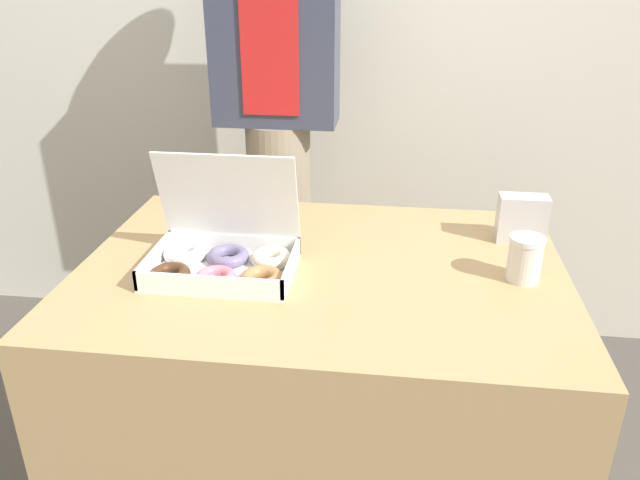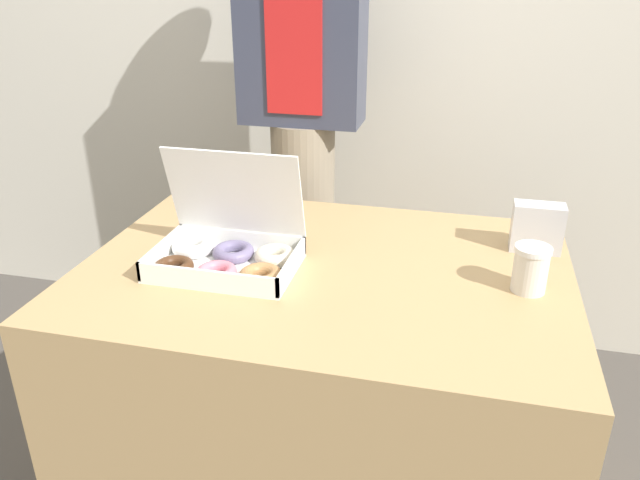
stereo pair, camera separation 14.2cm
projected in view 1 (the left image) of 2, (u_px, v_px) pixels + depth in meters
The scene contains 6 objects.
wall_back at pixel (357, 4), 2.23m from camera, with size 10.00×0.05×2.60m.
table at pixel (321, 391), 1.69m from camera, with size 1.19×0.85×0.76m.
donut_box at pixel (224, 255), 1.49m from camera, with size 0.35×0.24×0.28m.
coffee_cup at pixel (525, 258), 1.44m from camera, with size 0.08×0.08×0.11m.
napkin_holder at pixel (522, 219), 1.64m from camera, with size 0.13×0.06×0.13m.
person_customer at pixel (277, 114), 2.06m from camera, with size 0.40×0.22×1.78m.
Camera 1 is at (0.17, -1.36, 1.45)m, focal length 35.00 mm.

